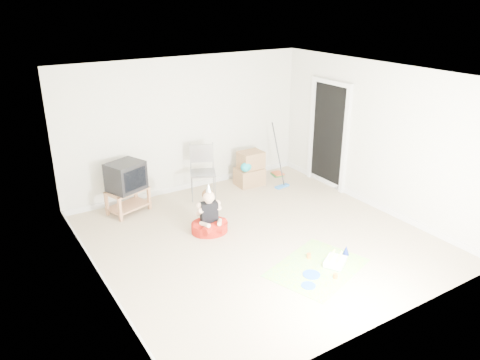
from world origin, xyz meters
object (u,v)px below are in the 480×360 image
tv_stand (128,199)px  seated_woman (209,221)px  crt_tv (126,176)px  cardboard_boxes (250,169)px  folding_chair (203,173)px  birthday_cake (335,262)px

tv_stand → seated_woman: seated_woman is taller
crt_tv → cardboard_boxes: size_ratio=0.85×
folding_chair → cardboard_boxes: (1.12, 0.08, -0.17)m
folding_chair → tv_stand: bearing=174.8°
crt_tv → birthday_cake: bearing=-81.3°
tv_stand → birthday_cake: size_ratio=1.89×
folding_chair → cardboard_boxes: bearing=4.2°
crt_tv → folding_chair: bearing=-26.9°
folding_chair → birthday_cake: 3.23m
crt_tv → seated_woman: size_ratio=0.68×
tv_stand → birthday_cake: (1.93, -3.29, -0.21)m
seated_woman → cardboard_boxes: bearing=39.2°
folding_chair → seated_woman: (-0.57, -1.30, -0.32)m
cardboard_boxes → birthday_cake: cardboard_boxes is taller
tv_stand → birthday_cake: tv_stand is taller
seated_woman → birthday_cake: (1.05, -1.86, -0.14)m
cardboard_boxes → seated_woman: seated_woman is taller
cardboard_boxes → birthday_cake: (-0.63, -3.24, -0.29)m
tv_stand → cardboard_boxes: cardboard_boxes is taller
folding_chair → cardboard_boxes: size_ratio=1.50×
folding_chair → cardboard_boxes: 1.13m
crt_tv → folding_chair: folding_chair is taller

